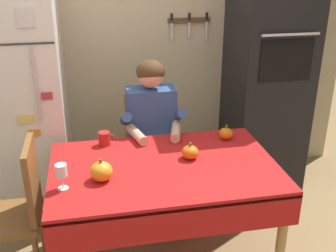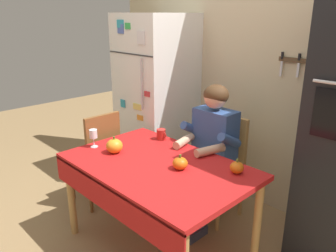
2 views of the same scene
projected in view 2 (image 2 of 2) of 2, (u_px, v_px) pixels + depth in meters
The scene contains 12 objects.
ground_plane at pixel (149, 252), 2.65m from camera, with size 10.00×10.00×0.00m, color #93754C.
back_wall_assembly at pixel (260, 70), 3.09m from camera, with size 3.70×0.13×2.60m.
refrigerator at pixel (157, 100), 3.64m from camera, with size 0.68×0.71×1.80m.
dining_table at pixel (155, 175), 2.49m from camera, with size 1.40×0.90×0.74m.
chair_behind_person at pixel (222, 162), 3.04m from camera, with size 0.40×0.40×0.93m.
seated_person at pixel (210, 144), 2.85m from camera, with size 0.47×0.55×1.25m.
chair_left_side at pixel (98, 155), 3.20m from camera, with size 0.40×0.40×0.93m.
coffee_mug at pixel (161, 134), 2.94m from camera, with size 0.11×0.08×0.09m.
wine_glass at pixel (93, 135), 2.75m from camera, with size 0.06×0.06×0.15m.
pumpkin_large at pixel (237, 167), 2.32m from camera, with size 0.10×0.10×0.11m.
pumpkin_medium at pixel (114, 146), 2.65m from camera, with size 0.13×0.13×0.14m.
pumpkin_small at pixel (180, 163), 2.38m from camera, with size 0.11×0.11×0.11m.
Camera 2 is at (1.68, -1.42, 1.80)m, focal length 35.83 mm.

